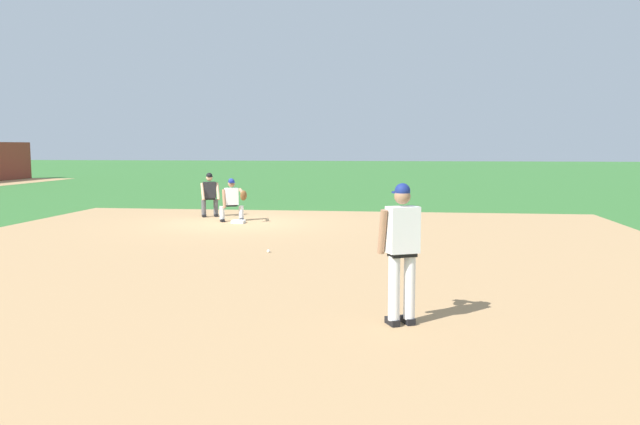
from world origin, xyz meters
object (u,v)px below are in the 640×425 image
(first_base_bag, at_px, (238,222))
(first_baseman, at_px, (233,198))
(pitcher, at_px, (402,245))
(umpire, at_px, (210,193))
(baseball, at_px, (268,251))

(first_base_bag, height_order, first_baseman, first_baseman)
(pitcher, height_order, umpire, pitcher)
(baseball, distance_m, first_baseman, 5.93)
(baseball, bearing_deg, pitcher, -150.95)
(baseball, bearing_deg, umpire, 27.07)
(pitcher, bearing_deg, umpire, 27.95)
(umpire, bearing_deg, pitcher, -152.05)
(first_base_bag, relative_size, umpire, 0.26)
(pitcher, xyz_separation_m, umpire, (11.79, 6.26, -0.27))
(first_base_bag, relative_size, first_baseman, 0.28)
(first_base_bag, height_order, pitcher, pitcher)
(baseball, height_order, umpire, umpire)
(baseball, distance_m, umpire, 7.46)
(first_baseman, bearing_deg, baseball, -157.23)
(first_base_bag, distance_m, baseball, 5.46)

